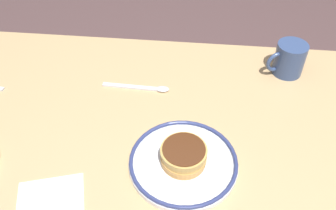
# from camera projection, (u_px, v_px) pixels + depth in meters

# --- Properties ---
(dining_table) EXTENTS (1.46, 0.81, 0.74)m
(dining_table) POSITION_uv_depth(u_px,v_px,m) (182.00, 144.00, 1.05)
(dining_table) COLOR tan
(dining_table) RESTS_ON ground_plane
(plate_far_companion) EXTENTS (0.27, 0.27, 0.06)m
(plate_far_companion) POSITION_uv_depth(u_px,v_px,m) (183.00, 160.00, 0.89)
(plate_far_companion) COLOR white
(plate_far_companion) RESTS_ON dining_table
(coffee_mug) EXTENTS (0.12, 0.09, 0.10)m
(coffee_mug) POSITION_uv_depth(u_px,v_px,m) (289.00, 59.00, 1.13)
(coffee_mug) COLOR #334772
(coffee_mug) RESTS_ON dining_table
(paper_napkin) EXTENTS (0.18, 0.18, 0.00)m
(paper_napkin) POSITION_uv_depth(u_px,v_px,m) (50.00, 204.00, 0.82)
(paper_napkin) COLOR white
(paper_napkin) RESTS_ON dining_table
(tea_spoon) EXTENTS (0.21, 0.03, 0.01)m
(tea_spoon) POSITION_uv_depth(u_px,v_px,m) (145.00, 88.00, 1.11)
(tea_spoon) COLOR silver
(tea_spoon) RESTS_ON dining_table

